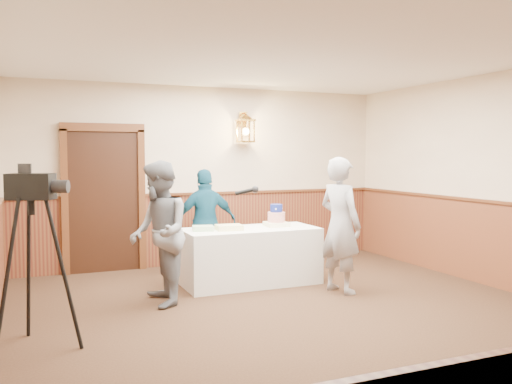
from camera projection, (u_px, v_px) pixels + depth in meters
The scene contains 10 objects.
ground at pixel (312, 325), 5.50m from camera, with size 7.00×7.00×0.00m, color #321D13.
room_shell at pixel (288, 175), 5.79m from camera, with size 6.02×7.02×2.81m.
display_table at pixel (250, 256), 7.26m from camera, with size 1.80×0.80×0.75m, color white.
tiered_cake at pixel (276, 218), 7.43m from camera, with size 0.32×0.32×0.31m.
sheet_cake_yellow at pixel (229, 227), 7.07m from camera, with size 0.33×0.25×0.07m, color #FDF097.
sheet_cake_green at pixel (203, 228), 7.01m from camera, with size 0.27×0.21×0.06m, color #A8CB8F.
interviewer at pixel (159, 233), 6.20m from camera, with size 1.49×0.84×1.67m.
baker at pixel (340, 225), 6.79m from camera, with size 0.62×0.41×1.70m, color #96959B.
assistant_p at pixel (206, 222), 7.79m from camera, with size 0.90×0.37×1.53m, color navy.
tv_camera_rig at pixel (33, 271), 4.79m from camera, with size 0.61×0.58×1.57m.
Camera 1 is at (-2.61, -4.75, 1.74)m, focal length 38.00 mm.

